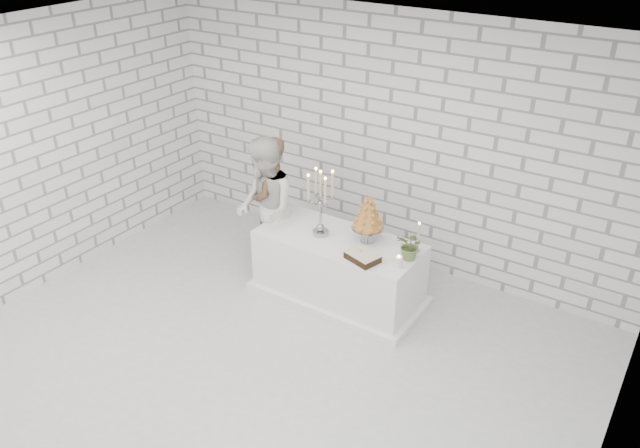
# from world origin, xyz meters

# --- Properties ---
(ground) EXTENTS (6.00, 5.00, 0.01)m
(ground) POSITION_xyz_m (0.00, 0.00, 0.00)
(ground) COLOR silver
(ground) RESTS_ON ground
(ceiling) EXTENTS (6.00, 5.00, 0.01)m
(ceiling) POSITION_xyz_m (0.00, 0.00, 3.00)
(ceiling) COLOR white
(ceiling) RESTS_ON ground
(wall_back) EXTENTS (6.00, 0.01, 3.00)m
(wall_back) POSITION_xyz_m (0.00, 2.50, 1.50)
(wall_back) COLOR white
(wall_back) RESTS_ON ground
(wall_left) EXTENTS (0.01, 5.00, 3.00)m
(wall_left) POSITION_xyz_m (-3.00, 0.00, 1.50)
(wall_left) COLOR white
(wall_left) RESTS_ON ground
(wall_right) EXTENTS (0.01, 5.00, 3.00)m
(wall_right) POSITION_xyz_m (3.00, 0.00, 1.50)
(wall_right) COLOR white
(wall_right) RESTS_ON ground
(cake_table) EXTENTS (1.80, 0.80, 0.75)m
(cake_table) POSITION_xyz_m (0.03, 1.39, 0.38)
(cake_table) COLOR white
(cake_table) RESTS_ON ground
(groom) EXTENTS (0.63, 0.72, 1.65)m
(groom) POSITION_xyz_m (-1.00, 1.51, 0.83)
(groom) COLOR #38261B
(groom) RESTS_ON ground
(bride) EXTENTS (1.03, 1.04, 1.69)m
(bride) POSITION_xyz_m (-0.95, 1.35, 0.85)
(bride) COLOR silver
(bride) RESTS_ON ground
(candelabra) EXTENTS (0.35, 0.35, 0.76)m
(candelabra) POSITION_xyz_m (-0.19, 1.35, 1.13)
(candelabra) COLOR #93929C
(candelabra) RESTS_ON cake_table
(croquembouche) EXTENTS (0.36, 0.36, 0.54)m
(croquembouche) POSITION_xyz_m (0.31, 1.50, 1.02)
(croquembouche) COLOR #9E5B1C
(croquembouche) RESTS_ON cake_table
(chocolate_cake) EXTENTS (0.38, 0.32, 0.08)m
(chocolate_cake) POSITION_xyz_m (0.46, 1.14, 0.79)
(chocolate_cake) COLOR black
(chocolate_cake) RESTS_ON cake_table
(pillar_candle) EXTENTS (0.10, 0.10, 0.12)m
(pillar_candle) POSITION_xyz_m (0.82, 1.22, 0.81)
(pillar_candle) COLOR white
(pillar_candle) RESTS_ON cake_table
(extra_taper) EXTENTS (0.08, 0.08, 0.32)m
(extra_taper) POSITION_xyz_m (0.85, 1.61, 0.91)
(extra_taper) COLOR beige
(extra_taper) RESTS_ON cake_table
(flowers) EXTENTS (0.31, 0.28, 0.30)m
(flowers) POSITION_xyz_m (0.85, 1.43, 0.90)
(flowers) COLOR #475F28
(flowers) RESTS_ON cake_table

